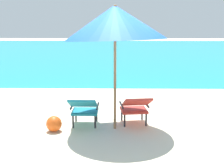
% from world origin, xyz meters
% --- Properties ---
extents(ground_plane, '(40.00, 40.00, 0.00)m').
position_xyz_m(ground_plane, '(0.00, 4.00, 0.00)').
color(ground_plane, beige).
extents(ocean_band, '(40.00, 18.00, 0.01)m').
position_xyz_m(ocean_band, '(0.00, 12.26, 0.00)').
color(ocean_band, teal).
rests_on(ocean_band, ground_plane).
extents(lounge_chair_left, '(0.56, 0.88, 0.68)m').
position_xyz_m(lounge_chair_left, '(-0.54, -0.26, 0.40)').
color(lounge_chair_left, teal).
rests_on(lounge_chair_left, ground_plane).
extents(lounge_chair_right, '(0.64, 0.93, 0.68)m').
position_xyz_m(lounge_chair_right, '(0.48, -0.14, 0.40)').
color(lounge_chair_right, red).
rests_on(lounge_chair_right, ground_plane).
extents(beach_umbrella_center, '(2.62, 2.64, 2.45)m').
position_xyz_m(beach_umbrella_center, '(0.07, -0.31, 2.07)').
color(beach_umbrella_center, olive).
rests_on(beach_umbrella_center, ground_plane).
extents(beach_ball, '(0.30, 0.30, 0.30)m').
position_xyz_m(beach_ball, '(-1.10, -0.49, 0.15)').
color(beach_ball, '#EA5619').
rests_on(beach_ball, ground_plane).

